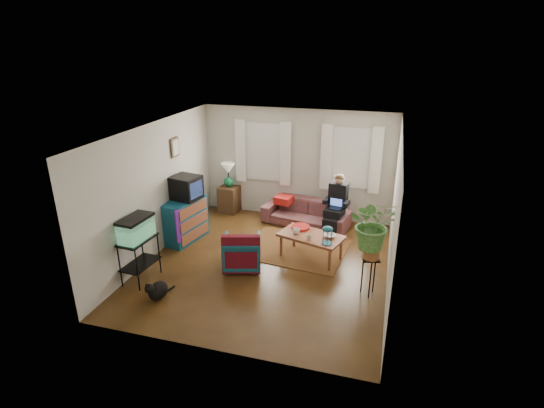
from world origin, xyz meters
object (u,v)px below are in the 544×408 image
(side_table, at_px, (229,199))
(coffee_table, at_px, (311,246))
(armchair, at_px, (242,251))
(plant_stand, at_px, (369,276))
(sofa, at_px, (306,209))
(aquarium_stand, at_px, (140,260))
(dresser, at_px, (184,220))

(side_table, xyz_separation_m, coffee_table, (2.42, -1.82, -0.08))
(armchair, xyz_separation_m, plant_stand, (2.35, -0.27, 0.00))
(sofa, bearing_deg, aquarium_stand, -115.80)
(aquarium_stand, relative_size, armchair, 1.16)
(aquarium_stand, bearing_deg, side_table, 88.83)
(armchair, bearing_deg, dresser, -42.57)
(sofa, relative_size, plant_stand, 2.86)
(sofa, height_order, aquarium_stand, aquarium_stand)
(sofa, bearing_deg, side_table, -176.78)
(sofa, height_order, armchair, sofa)
(sofa, distance_m, coffee_table, 1.62)
(aquarium_stand, distance_m, coffee_table, 3.21)
(coffee_table, bearing_deg, plant_stand, -22.51)
(sofa, height_order, dresser, dresser)
(dresser, relative_size, coffee_table, 0.84)
(sofa, relative_size, dresser, 1.96)
(plant_stand, bearing_deg, coffee_table, 140.27)
(aquarium_stand, relative_size, plant_stand, 1.16)
(sofa, relative_size, coffee_table, 1.64)
(sofa, bearing_deg, dresser, -137.08)
(sofa, relative_size, aquarium_stand, 2.47)
(coffee_table, bearing_deg, aquarium_stand, -132.38)
(dresser, height_order, plant_stand, dresser)
(side_table, xyz_separation_m, dresser, (-0.34, -1.74, 0.13))
(side_table, height_order, armchair, armchair)
(armchair, distance_m, plant_stand, 2.37)
(armchair, relative_size, plant_stand, 1.00)
(aquarium_stand, xyz_separation_m, plant_stand, (3.94, 0.64, -0.06))
(sofa, distance_m, side_table, 2.01)
(dresser, bearing_deg, plant_stand, -3.22)
(coffee_table, distance_m, plant_stand, 1.54)
(side_table, relative_size, dresser, 0.65)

